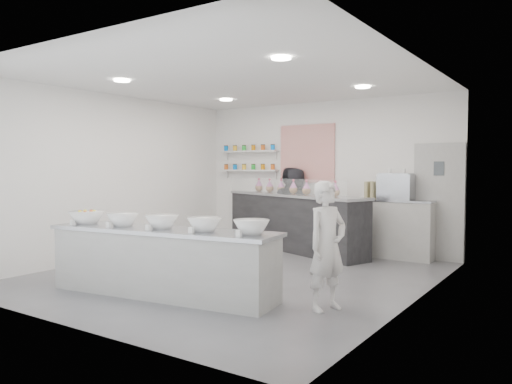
% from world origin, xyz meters
% --- Properties ---
extents(floor, '(6.00, 6.00, 0.00)m').
position_xyz_m(floor, '(0.00, 0.00, 0.00)').
color(floor, '#515156').
rests_on(floor, ground).
extents(ceiling, '(6.00, 6.00, 0.00)m').
position_xyz_m(ceiling, '(0.00, 0.00, 3.00)').
color(ceiling, white).
rests_on(ceiling, floor).
extents(back_wall, '(5.50, 0.00, 5.50)m').
position_xyz_m(back_wall, '(0.00, 3.00, 1.50)').
color(back_wall, white).
rests_on(back_wall, floor).
extents(left_wall, '(0.00, 6.00, 6.00)m').
position_xyz_m(left_wall, '(-2.75, 0.00, 1.50)').
color(left_wall, white).
rests_on(left_wall, floor).
extents(right_wall, '(0.00, 6.00, 6.00)m').
position_xyz_m(right_wall, '(2.75, 0.00, 1.50)').
color(right_wall, white).
rests_on(right_wall, floor).
extents(back_door, '(0.88, 0.04, 2.10)m').
position_xyz_m(back_door, '(2.30, 2.97, 1.05)').
color(back_door, '#9F9F9C').
rests_on(back_door, floor).
extents(pattern_panel, '(1.25, 0.03, 1.20)m').
position_xyz_m(pattern_panel, '(-0.35, 2.98, 1.95)').
color(pattern_panel, '#BC312E').
rests_on(pattern_panel, back_wall).
extents(jar_shelf_lower, '(1.45, 0.22, 0.04)m').
position_xyz_m(jar_shelf_lower, '(-1.75, 2.90, 1.60)').
color(jar_shelf_lower, silver).
rests_on(jar_shelf_lower, back_wall).
extents(jar_shelf_upper, '(1.45, 0.22, 0.04)m').
position_xyz_m(jar_shelf_upper, '(-1.75, 2.90, 2.02)').
color(jar_shelf_upper, silver).
rests_on(jar_shelf_upper, back_wall).
extents(preserve_jars, '(1.45, 0.10, 0.56)m').
position_xyz_m(preserve_jars, '(-1.75, 2.88, 1.88)').
color(preserve_jars, '#D35C19').
rests_on(preserve_jars, jar_shelf_lower).
extents(downlight_0, '(0.24, 0.24, 0.02)m').
position_xyz_m(downlight_0, '(-1.40, -1.00, 2.98)').
color(downlight_0, white).
rests_on(downlight_0, ceiling).
extents(downlight_1, '(0.24, 0.24, 0.02)m').
position_xyz_m(downlight_1, '(1.40, -1.00, 2.98)').
color(downlight_1, white).
rests_on(downlight_1, ceiling).
extents(downlight_2, '(0.24, 0.24, 0.02)m').
position_xyz_m(downlight_2, '(-1.40, 1.60, 2.98)').
color(downlight_2, white).
rests_on(downlight_2, ceiling).
extents(downlight_3, '(0.24, 0.24, 0.02)m').
position_xyz_m(downlight_3, '(1.40, 1.60, 2.98)').
color(downlight_3, white).
rests_on(downlight_3, ceiling).
extents(prep_counter, '(3.29, 1.16, 0.88)m').
position_xyz_m(prep_counter, '(-0.09, -1.52, 0.44)').
color(prep_counter, '#9B9B97').
rests_on(prep_counter, floor).
extents(back_bar, '(3.67, 1.96, 1.14)m').
position_xyz_m(back_bar, '(-0.42, 2.53, 0.57)').
color(back_bar, black).
rests_on(back_bar, floor).
extents(sneeze_guard, '(3.38, 1.33, 0.31)m').
position_xyz_m(sneeze_guard, '(-0.53, 2.23, 1.29)').
color(sneeze_guard, white).
rests_on(sneeze_guard, back_bar).
extents(espresso_ledge, '(1.45, 0.46, 1.08)m').
position_xyz_m(espresso_ledge, '(1.55, 2.78, 0.54)').
color(espresso_ledge, '#9B9B97').
rests_on(espresso_ledge, floor).
extents(espresso_machine, '(0.61, 0.42, 0.46)m').
position_xyz_m(espresso_machine, '(1.60, 2.78, 1.31)').
color(espresso_machine, '#93969E').
rests_on(espresso_machine, espresso_ledge).
extents(cup_stacks, '(0.24, 0.24, 0.32)m').
position_xyz_m(cup_stacks, '(1.10, 2.78, 1.24)').
color(cup_stacks, '#938A61').
rests_on(cup_stacks, espresso_ledge).
extents(prep_bowls, '(3.08, 0.95, 0.18)m').
position_xyz_m(prep_bowls, '(-0.09, -1.52, 0.96)').
color(prep_bowls, white).
rests_on(prep_bowls, prep_counter).
extents(label_cards, '(2.66, 0.04, 0.07)m').
position_xyz_m(label_cards, '(-0.16, -2.05, 0.91)').
color(label_cards, white).
rests_on(label_cards, prep_counter).
extents(cookie_bags, '(2.45, 1.09, 0.29)m').
position_xyz_m(cookie_bags, '(-0.42, 2.53, 1.28)').
color(cookie_bags, '#C560AB').
rests_on(cookie_bags, back_bar).
extents(woman_prep, '(0.53, 0.64, 1.51)m').
position_xyz_m(woman_prep, '(1.99, -0.92, 0.76)').
color(woman_prep, silver).
rests_on(woman_prep, floor).
extents(staff_left, '(0.93, 0.79, 1.66)m').
position_xyz_m(staff_left, '(-0.67, 2.78, 0.83)').
color(staff_left, black).
rests_on(staff_left, floor).
extents(staff_right, '(0.91, 0.70, 1.66)m').
position_xyz_m(staff_right, '(-0.51, 2.78, 0.83)').
color(staff_right, black).
rests_on(staff_right, floor).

